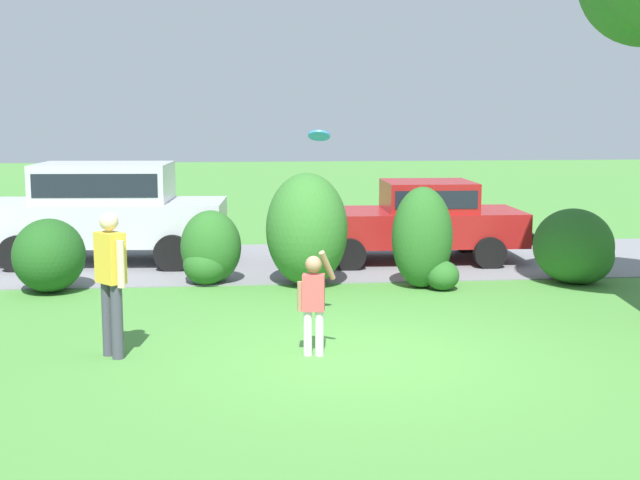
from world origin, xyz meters
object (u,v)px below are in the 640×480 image
parked_suv (105,207)px  child_thrower (314,297)px  parked_sedan (416,218)px  frisbee (319,135)px  adult_onlooker (111,276)px

parked_suv → child_thrower: bearing=-63.6°
parked_sedan → parked_suv: size_ratio=0.92×
parked_suv → parked_sedan: bearing=-3.6°
child_thrower → frisbee: size_ratio=4.39×
child_thrower → frisbee: 2.08m
parked_sedan → frisbee: 6.27m
parked_sedan → frisbee: size_ratio=15.18×
parked_suv → child_thrower: size_ratio=3.74×
frisbee → adult_onlooker: frisbee is taller
frisbee → parked_sedan: bearing=66.0°
parked_suv → adult_onlooker: size_ratio=2.77×
parked_sedan → frisbee: frisbee is taller
frisbee → parked_suv: bearing=120.9°
adult_onlooker → parked_suv: bearing=98.5°
adult_onlooker → child_thrower: bearing=-4.2°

